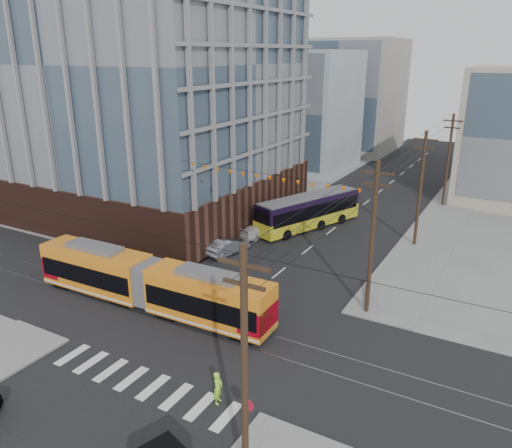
% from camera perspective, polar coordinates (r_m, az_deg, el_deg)
% --- Properties ---
extents(ground, '(160.00, 160.00, 0.00)m').
position_cam_1_polar(ground, '(31.88, -9.19, -14.70)').
color(ground, slate).
extents(office_building, '(30.00, 25.00, 28.60)m').
position_cam_1_polar(office_building, '(58.50, -13.16, 15.32)').
color(office_building, '#381E16').
rests_on(office_building, ground).
extents(bg_bldg_nw_near, '(18.00, 16.00, 18.00)m').
position_cam_1_polar(bg_bldg_nw_near, '(80.48, 4.18, 12.83)').
color(bg_bldg_nw_near, '#8C99A5').
rests_on(bg_bldg_nw_near, ground).
extents(bg_bldg_nw_far, '(16.00, 18.00, 20.00)m').
position_cam_1_polar(bg_bldg_nw_far, '(97.78, 11.03, 14.21)').
color(bg_bldg_nw_far, gray).
rests_on(bg_bldg_nw_far, ground).
extents(utility_pole_near, '(0.30, 0.30, 11.00)m').
position_cam_1_polar(utility_pole_near, '(20.64, -1.31, -16.72)').
color(utility_pole_near, black).
rests_on(utility_pole_near, ground).
extents(utility_pole_far, '(0.30, 0.30, 11.00)m').
position_cam_1_polar(utility_pole_far, '(77.81, 22.88, 8.60)').
color(utility_pole_far, black).
rests_on(utility_pole_far, ground).
extents(streetcar, '(19.37, 3.10, 3.72)m').
position_cam_1_polar(streetcar, '(36.89, -12.08, -6.64)').
color(streetcar, orange).
rests_on(streetcar, ground).
extents(city_bus, '(7.29, 12.87, 3.61)m').
position_cam_1_polar(city_bus, '(52.61, 6.01, 1.46)').
color(city_bus, black).
rests_on(city_bus, ground).
extents(parked_car_silver, '(2.46, 4.72, 1.48)m').
position_cam_1_polar(parked_car_silver, '(45.83, -3.23, -2.57)').
color(parked_car_silver, '#8F96A6').
rests_on(parked_car_silver, ground).
extents(parked_car_white, '(2.97, 4.65, 1.25)m').
position_cam_1_polar(parked_car_white, '(50.10, 0.35, -0.76)').
color(parked_car_white, silver).
rests_on(parked_car_white, ground).
extents(parked_car_grey, '(4.00, 5.61, 1.42)m').
position_cam_1_polar(parked_car_grey, '(53.15, 2.10, 0.49)').
color(parked_car_grey, '#494B4E').
rests_on(parked_car_grey, ground).
extents(pedestrian, '(0.56, 0.74, 1.84)m').
position_cam_1_polar(pedestrian, '(27.58, -4.37, -18.16)').
color(pedestrian, '#A2FF2D').
rests_on(pedestrian, ground).
extents(stop_sign, '(0.70, 0.70, 2.25)m').
position_cam_1_polar(stop_sign, '(25.21, -0.97, -21.68)').
color(stop_sign, red).
rests_on(stop_sign, ground).
extents(jersey_barrier, '(2.12, 4.08, 0.80)m').
position_cam_1_polar(jersey_barrier, '(38.56, 13.14, -7.97)').
color(jersey_barrier, gray).
rests_on(jersey_barrier, ground).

